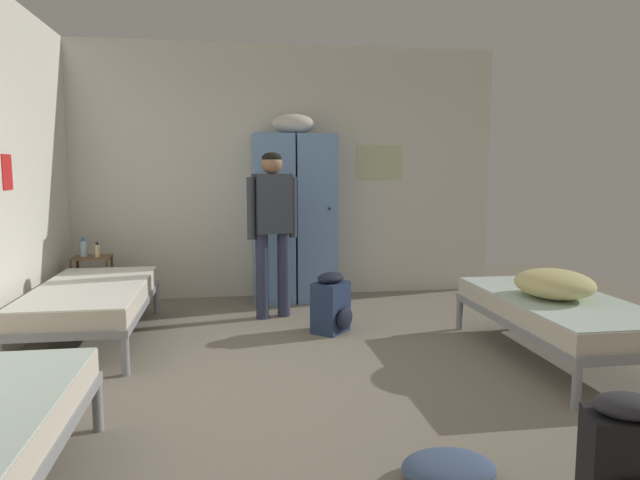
# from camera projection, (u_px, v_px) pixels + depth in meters

# --- Properties ---
(ground_plane) EXTENTS (8.76, 8.76, 0.00)m
(ground_plane) POSITION_uv_depth(u_px,v_px,m) (326.00, 376.00, 4.18)
(ground_plane) COLOR gray
(room_backdrop) EXTENTS (4.90, 5.53, 2.87)m
(room_backdrop) POSITION_uv_depth(u_px,v_px,m) (158.00, 174.00, 5.09)
(room_backdrop) COLOR silver
(room_backdrop) RESTS_ON ground_plane
(locker_bank) EXTENTS (0.90, 0.55, 2.07)m
(locker_bank) POSITION_uv_depth(u_px,v_px,m) (294.00, 214.00, 6.47)
(locker_bank) COLOR #6B93C6
(locker_bank) RESTS_ON ground_plane
(shelf_unit) EXTENTS (0.38, 0.30, 0.57)m
(shelf_unit) POSITION_uv_depth(u_px,v_px,m) (92.00, 278.00, 6.07)
(shelf_unit) COLOR brown
(shelf_unit) RESTS_ON ground_plane
(bed_right) EXTENTS (0.90, 1.90, 0.49)m
(bed_right) POSITION_uv_depth(u_px,v_px,m) (558.00, 311.00, 4.50)
(bed_right) COLOR gray
(bed_right) RESTS_ON ground_plane
(bed_left_rear) EXTENTS (0.90, 1.90, 0.49)m
(bed_left_rear) POSITION_uv_depth(u_px,v_px,m) (92.00, 298.00, 4.98)
(bed_left_rear) COLOR gray
(bed_left_rear) RESTS_ON ground_plane
(bedding_heap) EXTENTS (0.57, 0.66, 0.22)m
(bedding_heap) POSITION_uv_depth(u_px,v_px,m) (554.00, 284.00, 4.47)
(bedding_heap) COLOR #D1C67F
(bedding_heap) RESTS_ON bed_right
(person_traveler) EXTENTS (0.50, 0.30, 1.63)m
(person_traveler) POSITION_uv_depth(u_px,v_px,m) (272.00, 219.00, 5.71)
(person_traveler) COLOR #2D334C
(person_traveler) RESTS_ON ground_plane
(water_bottle) EXTENTS (0.07, 0.07, 0.20)m
(water_bottle) POSITION_uv_depth(u_px,v_px,m) (83.00, 248.00, 6.04)
(water_bottle) COLOR #B2DBEA
(water_bottle) RESTS_ON shelf_unit
(lotion_bottle) EXTENTS (0.05, 0.05, 0.15)m
(lotion_bottle) POSITION_uv_depth(u_px,v_px,m) (97.00, 250.00, 6.00)
(lotion_bottle) COLOR beige
(lotion_bottle) RESTS_ON shelf_unit
(backpack_black) EXTENTS (0.38, 0.39, 0.55)m
(backpack_black) POSITION_uv_depth(u_px,v_px,m) (626.00, 462.00, 2.43)
(backpack_black) COLOR black
(backpack_black) RESTS_ON ground_plane
(backpack_navy) EXTENTS (0.42, 0.41, 0.55)m
(backpack_navy) POSITION_uv_depth(u_px,v_px,m) (332.00, 304.00, 5.26)
(backpack_navy) COLOR navy
(backpack_navy) RESTS_ON ground_plane
(clothes_pile_denim) EXTENTS (0.46, 0.37, 0.12)m
(clothes_pile_denim) POSITION_uv_depth(u_px,v_px,m) (449.00, 469.00, 2.77)
(clothes_pile_denim) COLOR #42567A
(clothes_pile_denim) RESTS_ON ground_plane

